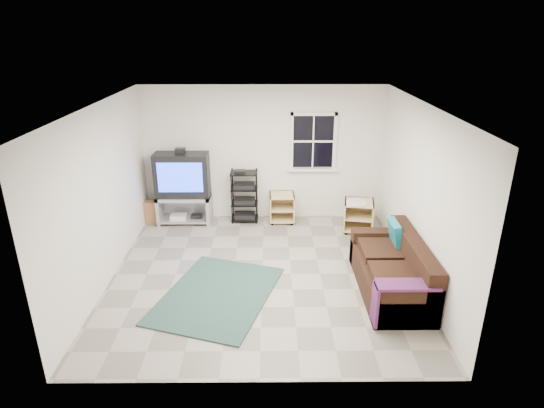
{
  "coord_description": "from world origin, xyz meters",
  "views": [
    {
      "loc": [
        0.1,
        -6.17,
        3.6
      ],
      "look_at": [
        0.15,
        0.4,
        1.01
      ],
      "focal_mm": 30.0,
      "sensor_mm": 36.0,
      "label": 1
    }
  ],
  "objects_px": {
    "tv_unit": "(183,182)",
    "sofa": "(393,272)",
    "av_rack": "(245,199)",
    "side_table_right": "(358,213)",
    "side_table_left": "(282,206)"
  },
  "relations": [
    {
      "from": "tv_unit",
      "to": "sofa",
      "type": "bearing_deg",
      "value": -36.23
    },
    {
      "from": "side_table_left",
      "to": "tv_unit",
      "type": "bearing_deg",
      "value": -178.28
    },
    {
      "from": "tv_unit",
      "to": "sofa",
      "type": "distance_m",
      "value": 4.27
    },
    {
      "from": "side_table_right",
      "to": "sofa",
      "type": "xyz_separation_m",
      "value": [
        0.12,
        -2.1,
        -0.03
      ]
    },
    {
      "from": "av_rack",
      "to": "sofa",
      "type": "distance_m",
      "value": 3.43
    },
    {
      "from": "tv_unit",
      "to": "side_table_right",
      "type": "xyz_separation_m",
      "value": [
        3.3,
        -0.41,
        -0.48
      ]
    },
    {
      "from": "side_table_left",
      "to": "side_table_right",
      "type": "distance_m",
      "value": 1.49
    },
    {
      "from": "tv_unit",
      "to": "av_rack",
      "type": "relative_size",
      "value": 1.44
    },
    {
      "from": "side_table_left",
      "to": "sofa",
      "type": "height_order",
      "value": "sofa"
    },
    {
      "from": "av_rack",
      "to": "tv_unit",
      "type": "bearing_deg",
      "value": -176.67
    },
    {
      "from": "av_rack",
      "to": "side_table_right",
      "type": "bearing_deg",
      "value": -12.61
    },
    {
      "from": "side_table_right",
      "to": "sofa",
      "type": "relative_size",
      "value": 0.32
    },
    {
      "from": "side_table_right",
      "to": "sofa",
      "type": "height_order",
      "value": "sofa"
    },
    {
      "from": "av_rack",
      "to": "side_table_right",
      "type": "distance_m",
      "value": 2.19
    },
    {
      "from": "av_rack",
      "to": "side_table_left",
      "type": "relative_size",
      "value": 1.85
    }
  ]
}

